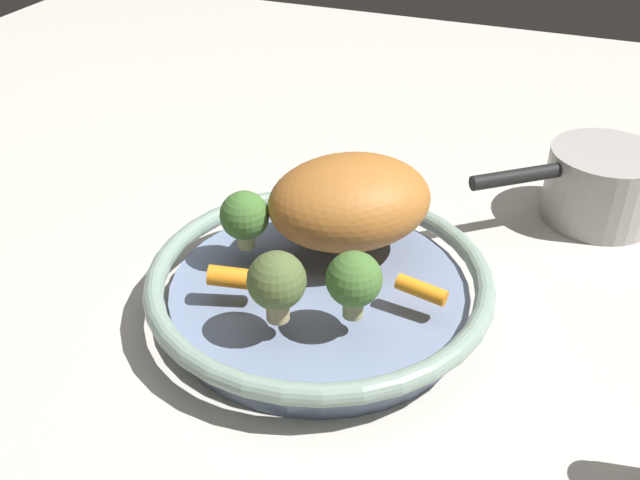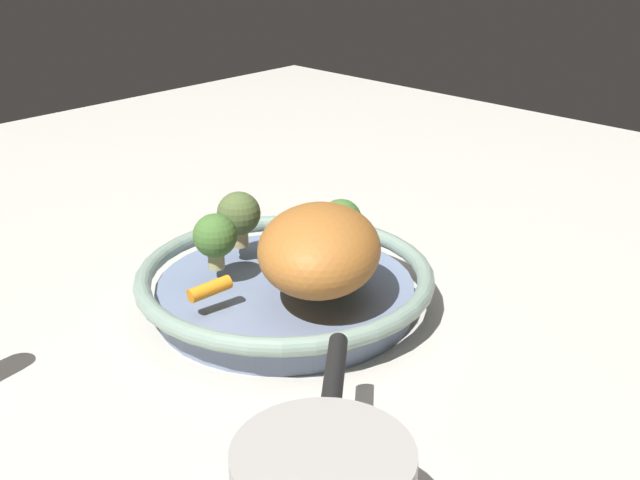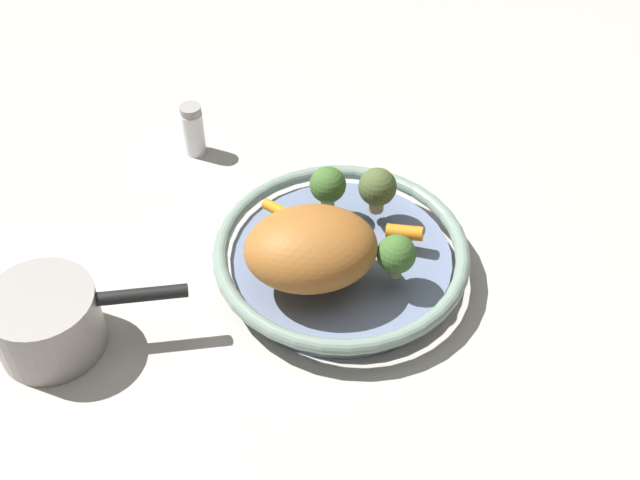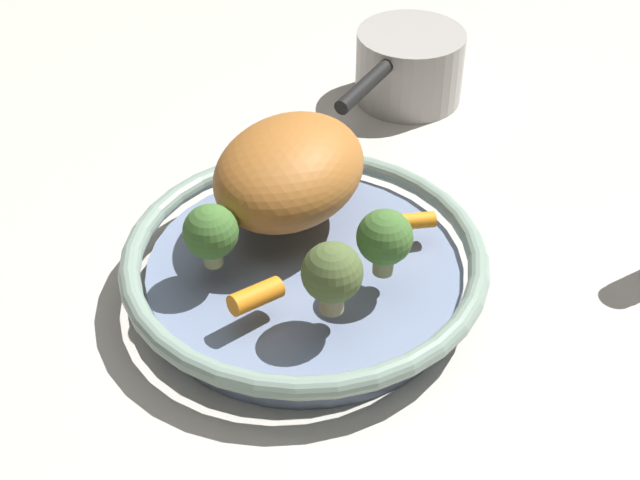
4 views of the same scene
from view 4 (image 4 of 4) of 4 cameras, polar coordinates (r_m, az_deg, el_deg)
The scene contains 9 objects.
ground_plane at distance 0.81m, azimuth -0.94°, elevation -3.16°, with size 1.90×1.90×0.00m, color #B7B2A8.
serving_bowl at distance 0.80m, azimuth -0.96°, elevation -1.78°, with size 0.32×0.32×0.05m.
roast_chicken_piece at distance 0.80m, azimuth -1.93°, elevation 4.36°, with size 0.16×0.12×0.08m, color #A66429.
baby_carrot_right at distance 0.80m, azimuth 5.67°, elevation 1.18°, with size 0.01×0.01×0.04m, color orange.
baby_carrot_near_rim at distance 0.73m, azimuth -4.04°, elevation -3.53°, with size 0.02×0.02×0.05m, color orange.
broccoli_floret_large at distance 0.70m, azimuth 0.77°, elevation -2.15°, with size 0.05×0.05×0.06m.
broccoli_floret_mid at distance 0.75m, azimuth -6.87°, elevation 0.46°, with size 0.05×0.05×0.06m.
broccoli_floret_edge at distance 0.74m, azimuth 4.08°, elevation 0.09°, with size 0.05×0.05×0.06m.
saucepan at distance 1.07m, azimuth 5.58°, elevation 10.79°, with size 0.17×0.19×0.08m.
Camera 4 is at (0.57, -0.20, 0.55)m, focal length 51.03 mm.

